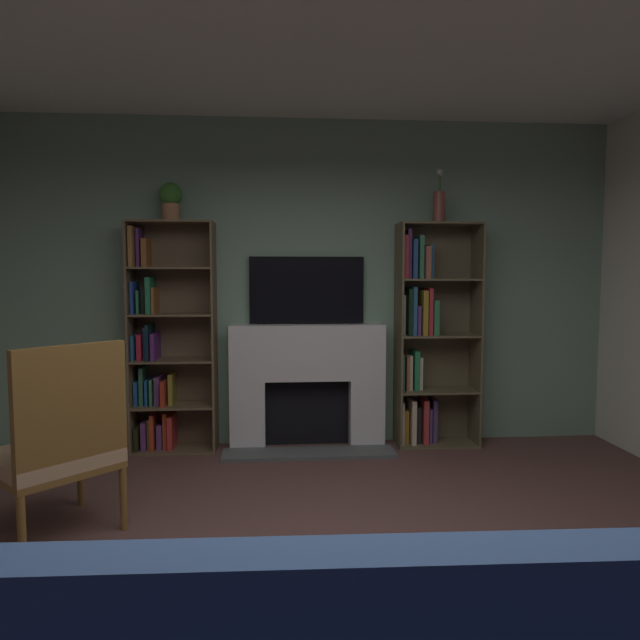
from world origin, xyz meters
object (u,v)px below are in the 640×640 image
(bookshelf_right, at_px, (426,336))
(potted_plant, at_px, (171,200))
(armchair, at_px, (60,444))
(bookshelf_left, at_px, (165,347))
(fireplace, at_px, (307,382))
(coffee_table, at_px, (334,631))
(tv, at_px, (307,290))
(vase_with_flowers, at_px, (439,205))

(bookshelf_right, bearing_deg, potted_plant, -179.33)
(bookshelf_right, height_order, armchair, bookshelf_right)
(bookshelf_left, distance_m, bookshelf_right, 2.29)
(armchair, bearing_deg, potted_plant, 77.69)
(fireplace, distance_m, coffee_table, 3.16)
(potted_plant, bearing_deg, tv, 5.95)
(bookshelf_right, bearing_deg, armchair, -147.34)
(bookshelf_left, distance_m, armchair, 1.70)
(vase_with_flowers, bearing_deg, fireplace, 178.60)
(bookshelf_left, distance_m, vase_with_flowers, 2.68)
(tv, relative_size, potted_plant, 3.13)
(vase_with_flowers, distance_m, armchair, 3.48)
(potted_plant, xyz_separation_m, vase_with_flowers, (2.30, 0.00, -0.02))
(potted_plant, relative_size, vase_with_flowers, 0.69)
(fireplace, relative_size, tv, 1.44)
(fireplace, height_order, bookshelf_left, bookshelf_left)
(bookshelf_left, relative_size, armchair, 1.74)
(armchair, bearing_deg, fireplace, 47.55)
(fireplace, bearing_deg, bookshelf_right, -0.12)
(fireplace, height_order, vase_with_flowers, vase_with_flowers)
(fireplace, relative_size, vase_with_flowers, 3.10)
(bookshelf_right, xyz_separation_m, coffee_table, (-1.13, -3.15, -0.62))
(fireplace, bearing_deg, bookshelf_left, 179.90)
(potted_plant, distance_m, armchair, 2.30)
(potted_plant, bearing_deg, coffee_table, -71.00)
(tv, height_order, bookshelf_left, bookshelf_left)
(vase_with_flowers, bearing_deg, coffee_table, -111.45)
(bookshelf_left, xyz_separation_m, potted_plant, (0.08, -0.03, 1.25))
(fireplace, xyz_separation_m, armchair, (-1.50, -1.64, -0.03))
(armchair, height_order, coffee_table, armchair)
(bookshelf_right, bearing_deg, vase_with_flowers, -15.29)
(bookshelf_right, height_order, coffee_table, bookshelf_right)
(fireplace, height_order, tv, tv)
(vase_with_flowers, relative_size, coffee_table, 0.63)
(tv, distance_m, armchair, 2.44)
(fireplace, relative_size, armchair, 1.28)
(bookshelf_right, height_order, potted_plant, potted_plant)
(tv, xyz_separation_m, bookshelf_right, (1.06, -0.09, -0.41))
(coffee_table, bearing_deg, armchair, 133.44)
(bookshelf_right, xyz_separation_m, potted_plant, (-2.21, -0.03, 1.17))
(tv, bearing_deg, bookshelf_left, -175.85)
(coffee_table, bearing_deg, fireplace, 88.63)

